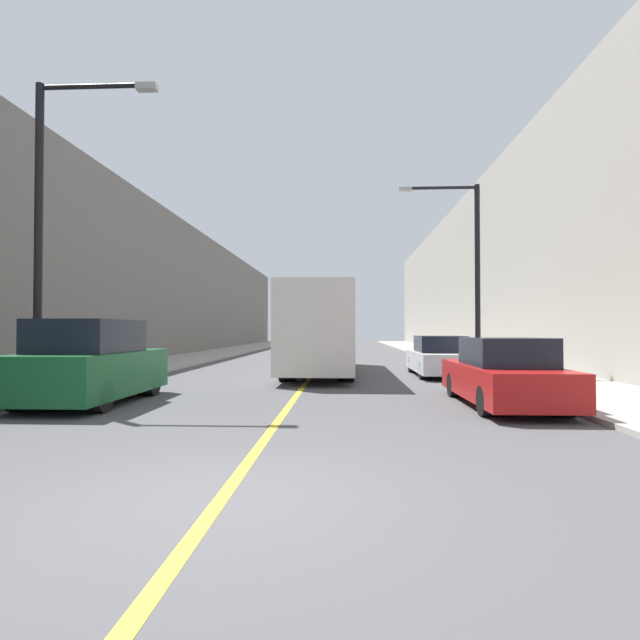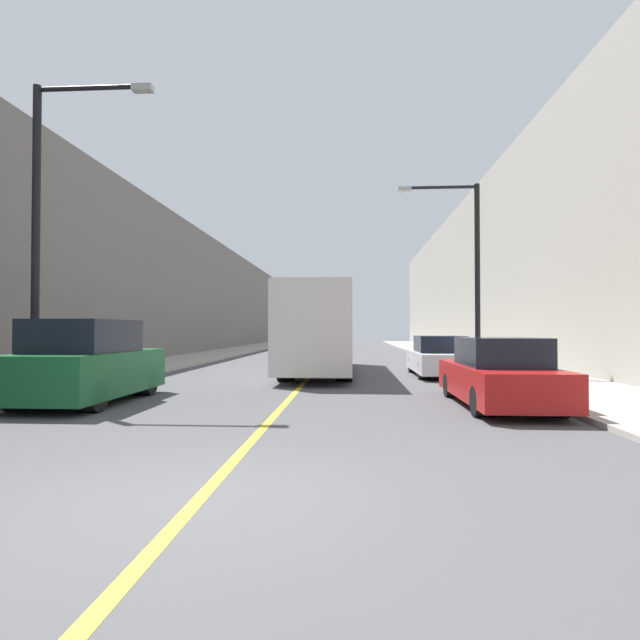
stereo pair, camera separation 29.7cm
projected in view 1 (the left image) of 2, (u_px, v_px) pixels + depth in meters
The scene contains 12 objects.
ground_plane at pixel (221, 499), 5.12m from camera, with size 200.00×200.00×0.00m, color #474749.
sidewalk_left at pixel (216, 353), 35.46m from camera, with size 3.78×72.00×0.11m, color #9E998E.
sidewalk_right at pixel (439, 354), 34.69m from camera, with size 3.78×72.00×0.11m, color #9E998E.
building_row_left at pixel (163, 289), 35.75m from camera, with size 4.00×72.00×9.27m, color #66605B.
building_row_right at pixel (496, 274), 34.61m from camera, with size 4.00×72.00×11.28m, color gray.
road_center_line at pixel (327, 354), 35.08m from camera, with size 0.16×72.00×0.01m, color gold.
bus at pixel (321, 329), 20.16m from camera, with size 2.52×10.73×3.31m.
parked_suv_left at pixel (91, 365), 11.80m from camera, with size 2.05×4.43×1.98m.
car_right_near at pixel (504, 375), 11.38m from camera, with size 1.84×4.77×1.57m.
car_right_mid at pixel (439, 358), 18.84m from camera, with size 1.89×4.71×1.52m.
street_lamp_left at pixel (50, 215), 12.27m from camera, with size 3.05×0.24×7.74m.
street_lamp_right at pixel (469, 263), 18.76m from camera, with size 3.05×0.24×7.11m.
Camera 1 is at (1.27, -5.10, 1.74)m, focal length 28.00 mm.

